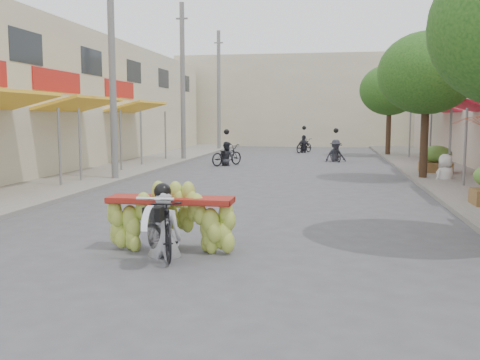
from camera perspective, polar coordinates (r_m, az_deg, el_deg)
name	(u,v)px	position (r m, az deg, el deg)	size (l,w,h in m)	color
ground	(147,310)	(6.60, -9.92, -13.50)	(120.00, 120.00, 0.00)	#505055
sidewalk_left	(107,170)	(22.84, -13.97, 1.00)	(4.00, 60.00, 0.12)	gray
sidewalk_right	(463,177)	(21.51, 22.68, 0.33)	(4.00, 60.00, 0.12)	gray
far_building	(305,102)	(43.90, 6.90, 8.31)	(20.00, 6.00, 7.00)	beige
utility_pole_mid	(112,66)	(19.42, -13.48, 11.75)	(0.60, 0.24, 8.00)	slate
utility_pole_far	(183,82)	(27.91, -6.14, 10.32)	(0.60, 0.24, 8.00)	slate
utility_pole_back	(219,91)	(36.65, -2.28, 9.49)	(0.60, 0.24, 8.00)	slate
street_tree_mid	(427,73)	(20.16, 19.31, 10.68)	(3.40, 3.40, 5.25)	#3A2719
street_tree_far	(390,90)	(32.03, 15.68, 9.21)	(3.40, 3.40, 5.25)	#3A2719
produce_crate_far	(436,157)	(22.26, 20.17, 2.33)	(1.20, 0.88, 1.16)	brown
banana_motorbike	(167,214)	(8.93, -7.81, -3.56)	(2.20, 1.86, 2.03)	black
pedestrian	(446,154)	(19.88, 21.12, 2.61)	(1.00, 0.87, 1.75)	white
bg_motorbike_a	(227,150)	(25.01, -1.44, 3.21)	(1.53, 1.82, 1.95)	black
bg_motorbike_b	(336,145)	(27.64, 10.18, 3.73)	(1.18, 1.63, 1.95)	black
bg_motorbike_c	(304,140)	(34.25, 6.84, 4.24)	(1.29, 1.69, 1.95)	black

